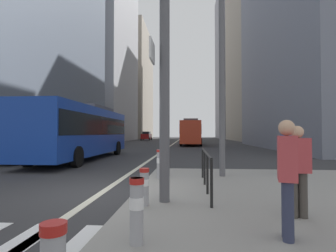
% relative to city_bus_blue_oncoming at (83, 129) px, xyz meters
% --- Properties ---
extents(ground_plane, '(160.00, 160.00, 0.00)m').
position_rel_city_bus_blue_oncoming_xyz_m(ground_plane, '(4.16, 11.30, -1.84)').
color(ground_plane, '#303033').
extents(lane_centre_line, '(0.20, 80.00, 0.01)m').
position_rel_city_bus_blue_oncoming_xyz_m(lane_centre_line, '(4.16, 21.30, -1.83)').
color(lane_centre_line, beige).
rests_on(lane_centre_line, ground).
extents(office_tower_left_mid, '(11.10, 21.14, 38.71)m').
position_rel_city_bus_blue_oncoming_xyz_m(office_tower_left_mid, '(-11.84, 38.40, 17.52)').
color(office_tower_left_mid, '#9E9EA3').
rests_on(office_tower_left_mid, ground).
extents(office_tower_left_far, '(11.11, 22.79, 33.80)m').
position_rel_city_bus_blue_oncoming_xyz_m(office_tower_left_far, '(-11.84, 65.23, 15.06)').
color(office_tower_left_far, gray).
rests_on(office_tower_left_far, ground).
extents(office_tower_right_near, '(13.25, 24.02, 30.27)m').
position_rel_city_bus_blue_oncoming_xyz_m(office_tower_right_near, '(21.16, 12.95, 13.30)').
color(office_tower_right_near, slate).
rests_on(office_tower_right_near, ground).
extents(office_tower_right_mid, '(10.32, 23.13, 36.41)m').
position_rel_city_bus_blue_oncoming_xyz_m(office_tower_right_mid, '(21.16, 41.68, 16.37)').
color(office_tower_right_mid, gray).
rests_on(office_tower_right_mid, ground).
extents(office_tower_right_far, '(11.32, 17.83, 45.87)m').
position_rel_city_bus_blue_oncoming_xyz_m(office_tower_right_far, '(21.16, 66.72, 21.10)').
color(office_tower_right_far, gray).
rests_on(office_tower_right_far, ground).
extents(city_bus_blue_oncoming, '(2.76, 11.21, 3.40)m').
position_rel_city_bus_blue_oncoming_xyz_m(city_bus_blue_oncoming, '(0.00, 0.00, 0.00)').
color(city_bus_blue_oncoming, '#14389E').
rests_on(city_bus_blue_oncoming, ground).
extents(sedan_white_oncoming, '(2.13, 4.34, 1.94)m').
position_rel_city_bus_blue_oncoming_xyz_m(sedan_white_oncoming, '(-3.04, -1.68, -0.85)').
color(sedan_white_oncoming, silver).
rests_on(sedan_white_oncoming, ground).
extents(city_bus_red_receding, '(2.91, 10.87, 3.40)m').
position_rel_city_bus_blue_oncoming_xyz_m(city_bus_red_receding, '(6.80, 19.82, -0.00)').
color(city_bus_red_receding, red).
rests_on(city_bus_red_receding, ground).
extents(car_oncoming_mid, '(2.05, 4.36, 1.94)m').
position_rel_city_bus_blue_oncoming_xyz_m(car_oncoming_mid, '(-2.98, 42.08, -0.85)').
color(car_oncoming_mid, maroon).
rests_on(car_oncoming_mid, ground).
extents(car_receding_near, '(2.12, 4.06, 1.94)m').
position_rel_city_bus_blue_oncoming_xyz_m(car_receding_near, '(6.73, 32.23, -0.85)').
color(car_receding_near, gold).
rests_on(car_receding_near, ground).
extents(car_receding_far, '(2.22, 4.55, 1.94)m').
position_rel_city_bus_blue_oncoming_xyz_m(car_receding_far, '(6.99, 36.22, -0.85)').
color(car_receding_far, '#232838').
rests_on(car_receding_far, ground).
extents(traffic_signal_gantry, '(6.08, 0.65, 6.00)m').
position_rel_city_bus_blue_oncoming_xyz_m(traffic_signal_gantry, '(3.97, -9.98, 2.27)').
color(traffic_signal_gantry, '#515156').
rests_on(traffic_signal_gantry, median_island).
extents(street_lamp_post, '(5.50, 0.32, 8.00)m').
position_rel_city_bus_blue_oncoming_xyz_m(street_lamp_post, '(7.65, -6.50, 3.45)').
color(street_lamp_post, '#56565B').
rests_on(street_lamp_post, median_island).
extents(bollard_left, '(0.20, 0.20, 0.87)m').
position_rel_city_bus_blue_oncoming_xyz_m(bollard_left, '(5.82, -12.15, -1.20)').
color(bollard_left, '#99999E').
rests_on(bollard_left, median_island).
extents(bollard_right, '(0.20, 0.20, 0.75)m').
position_rel_city_bus_blue_oncoming_xyz_m(bollard_right, '(5.61, -10.30, -1.26)').
color(bollard_right, '#99999E').
rests_on(bollard_right, median_island).
extents(bollard_back, '(0.20, 0.20, 0.93)m').
position_rel_city_bus_blue_oncoming_xyz_m(bollard_back, '(5.56, -7.14, -1.17)').
color(bollard_back, '#99999E').
rests_on(bollard_back, median_island).
extents(pedestrian_railing, '(0.06, 3.54, 0.98)m').
position_rel_city_bus_blue_oncoming_xyz_m(pedestrian_railing, '(6.96, -8.62, -0.98)').
color(pedestrian_railing, black).
rests_on(pedestrian_railing, median_island).
extents(pedestrian_waiting, '(0.28, 0.40, 1.63)m').
position_rel_city_bus_blue_oncoming_xyz_m(pedestrian_waiting, '(9.94, -5.90, -0.78)').
color(pedestrian_waiting, black).
rests_on(pedestrian_waiting, median_island).
extents(pedestrian_walking, '(0.33, 0.43, 1.65)m').
position_rel_city_bus_blue_oncoming_xyz_m(pedestrian_walking, '(7.88, -11.82, -0.77)').
color(pedestrian_walking, '#2D334C').
rests_on(pedestrian_walking, median_island).
extents(pedestrian_far, '(0.39, 0.25, 1.60)m').
position_rel_city_bus_blue_oncoming_xyz_m(pedestrian_far, '(8.41, -10.85, -0.81)').
color(pedestrian_far, '#423D38').
rests_on(pedestrian_far, median_island).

